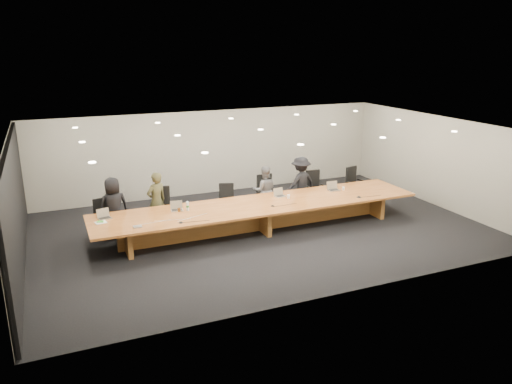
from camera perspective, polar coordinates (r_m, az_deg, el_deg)
ground at (r=13.73m, az=0.49°, el=-4.33°), size 12.00×12.00×0.00m
back_wall at (r=16.94m, az=-4.94°, el=4.57°), size 12.00×0.02×2.80m
left_wall_panel at (r=12.30m, az=-25.78°, el=-1.79°), size 0.08×7.84×2.74m
conference_table at (r=13.56m, az=0.50°, el=-2.27°), size 9.00×1.80×0.75m
chair_far_left at (r=13.73m, az=-16.87°, el=-2.81°), size 0.64×0.64×1.02m
chair_left at (r=13.87m, az=-10.88°, el=-1.83°), size 0.77×0.77×1.19m
chair_mid_left at (r=14.51m, az=-3.33°, el=-1.06°), size 0.64×0.64×1.03m
chair_mid_right at (r=14.96m, az=1.33°, el=-0.21°), size 0.60×0.60×1.17m
chair_right at (r=15.74m, az=6.82°, el=0.44°), size 0.60×0.60×1.12m
chair_far_right at (r=16.48m, az=11.35°, el=0.95°), size 0.70×0.70×1.11m
person_a at (r=13.60m, az=-15.95°, el=-1.65°), size 0.85×0.63×1.59m
person_b at (r=13.81m, az=-11.29°, el=-1.01°), size 0.69×0.57×1.61m
person_c at (r=14.80m, az=0.99°, el=0.20°), size 0.84×0.73×1.46m
person_d at (r=15.37m, az=5.12°, el=1.06°), size 1.16×0.82×1.62m
laptop_a at (r=12.86m, az=-16.94°, el=-2.41°), size 0.35×0.29×0.24m
laptop_b at (r=13.06m, az=-9.04°, el=-1.60°), size 0.34×0.26×0.24m
laptop_d at (r=14.10m, az=2.80°, el=-0.06°), size 0.33×0.26×0.24m
laptop_e at (r=14.84m, az=8.91°, el=0.66°), size 0.35×0.26×0.27m
water_bottle at (r=13.01m, az=-7.82°, el=-1.63°), size 0.08×0.08×0.24m
amber_mug at (r=13.00m, az=-8.79°, el=-2.02°), size 0.10×0.10×0.10m
paper_cup_near at (r=13.97m, az=3.74°, el=-0.52°), size 0.11×0.11×0.10m
paper_cup_far at (r=14.97m, az=9.96°, el=0.39°), size 0.10×0.10×0.09m
notepad at (r=12.63m, az=-17.32°, el=-3.34°), size 0.30×0.26×0.02m
lime_gadget at (r=12.63m, az=-17.38°, el=-3.25°), size 0.17×0.12×0.02m
av_box at (r=12.09m, az=-13.39°, el=-3.88°), size 0.20×0.15×0.03m
mic_left at (r=12.19m, az=-8.59°, el=-3.44°), size 0.15×0.15×0.03m
mic_center at (r=13.29m, az=1.92°, el=-1.57°), size 0.13×0.13×0.03m
mic_right at (r=14.33m, az=11.68°, el=-0.54°), size 0.17×0.17×0.03m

